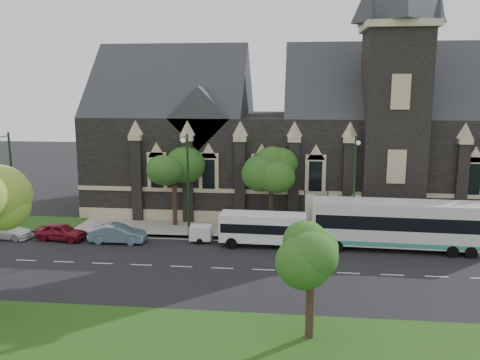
# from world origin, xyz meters

# --- Properties ---
(ground) EXTENTS (160.00, 160.00, 0.00)m
(ground) POSITION_xyz_m (0.00, 0.00, 0.00)
(ground) COLOR black
(ground) RESTS_ON ground
(sidewalk) EXTENTS (80.00, 5.00, 0.15)m
(sidewalk) POSITION_xyz_m (0.00, 9.50, 0.07)
(sidewalk) COLOR #9C968E
(sidewalk) RESTS_ON ground
(museum) EXTENTS (40.00, 17.70, 29.90)m
(museum) POSITION_xyz_m (5.12, 18.78, 8.17)
(museum) COLOR black
(museum) RESTS_ON ground
(tree_park_east) EXTENTS (3.40, 3.40, 6.28)m
(tree_park_east) POSITION_xyz_m (6.18, -9.32, 4.62)
(tree_park_east) COLOR black
(tree_park_east) RESTS_ON ground
(tree_walk_right) EXTENTS (4.08, 4.08, 7.80)m
(tree_walk_right) POSITION_xyz_m (3.21, 10.71, 5.82)
(tree_walk_right) COLOR black
(tree_walk_right) RESTS_ON ground
(tree_walk_left) EXTENTS (3.91, 3.91, 7.64)m
(tree_walk_left) POSITION_xyz_m (-5.80, 10.70, 5.73)
(tree_walk_left) COLOR black
(tree_walk_left) RESTS_ON ground
(street_lamp_near) EXTENTS (0.36, 1.88, 9.00)m
(street_lamp_near) POSITION_xyz_m (10.00, 7.09, 5.11)
(street_lamp_near) COLOR black
(street_lamp_near) RESTS_ON ground
(street_lamp_mid) EXTENTS (0.36, 1.88, 9.00)m
(street_lamp_mid) POSITION_xyz_m (-4.00, 7.09, 5.11)
(street_lamp_mid) COLOR black
(street_lamp_mid) RESTS_ON ground
(street_lamp_far) EXTENTS (0.36, 1.88, 9.00)m
(street_lamp_far) POSITION_xyz_m (-20.00, 7.09, 5.11)
(street_lamp_far) COLOR black
(street_lamp_far) RESTS_ON ground
(banner_flag_left) EXTENTS (0.90, 0.10, 4.00)m
(banner_flag_left) POSITION_xyz_m (6.29, 9.00, 2.38)
(banner_flag_left) COLOR black
(banner_flag_left) RESTS_ON ground
(banner_flag_center) EXTENTS (0.90, 0.10, 4.00)m
(banner_flag_center) POSITION_xyz_m (8.29, 9.00, 2.38)
(banner_flag_center) COLOR black
(banner_flag_center) RESTS_ON ground
(banner_flag_right) EXTENTS (0.90, 0.10, 4.00)m
(banner_flag_right) POSITION_xyz_m (10.29, 9.00, 2.38)
(banner_flag_right) COLOR black
(banner_flag_right) RESTS_ON ground
(tour_coach) EXTENTS (13.54, 3.54, 3.92)m
(tour_coach) POSITION_xyz_m (13.33, 5.85, 2.12)
(tour_coach) COLOR silver
(tour_coach) RESTS_ON ground
(shuttle_bus) EXTENTS (7.10, 2.69, 2.71)m
(shuttle_bus) POSITION_xyz_m (2.62, 5.52, 1.57)
(shuttle_bus) COLOR white
(shuttle_bus) RESTS_ON ground
(box_trailer) EXTENTS (2.63, 1.54, 1.40)m
(box_trailer) POSITION_xyz_m (-2.68, 5.96, 0.79)
(box_trailer) COLOR silver
(box_trailer) RESTS_ON ground
(sedan) EXTENTS (4.75, 1.75, 1.55)m
(sedan) POSITION_xyz_m (-9.62, 5.03, 0.78)
(sedan) COLOR #6E8B9F
(sedan) RESTS_ON ground
(car_far_red) EXTENTS (4.50, 2.21, 1.48)m
(car_far_red) POSITION_xyz_m (-14.69, 5.17, 0.74)
(car_far_red) COLOR maroon
(car_far_red) RESTS_ON ground
(car_far_white) EXTENTS (4.67, 2.29, 1.31)m
(car_far_white) POSITION_xyz_m (-19.61, 5.18, 0.65)
(car_far_white) COLOR silver
(car_far_white) RESTS_ON ground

